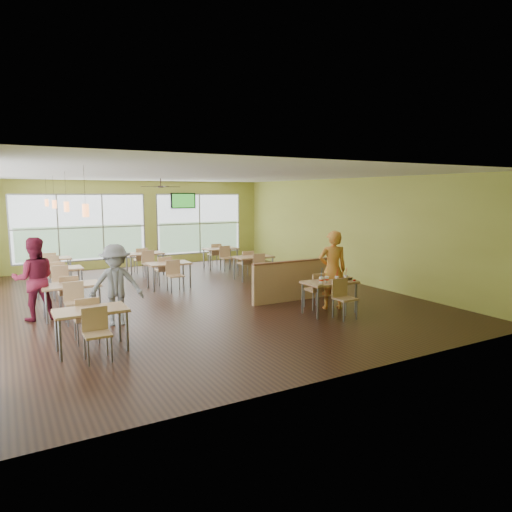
% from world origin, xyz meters
% --- Properties ---
extents(room, '(12.00, 12.04, 3.20)m').
position_xyz_m(room, '(0.00, 0.00, 1.60)').
color(room, black).
rests_on(room, ground).
extents(window_bays, '(9.24, 10.24, 2.38)m').
position_xyz_m(window_bays, '(-2.65, 3.08, 1.48)').
color(window_bays, white).
rests_on(window_bays, room).
extents(main_table, '(1.22, 1.52, 0.87)m').
position_xyz_m(main_table, '(2.00, -3.00, 0.63)').
color(main_table, tan).
rests_on(main_table, floor).
extents(half_wall_divider, '(2.40, 0.14, 1.04)m').
position_xyz_m(half_wall_divider, '(2.00, -1.55, 0.52)').
color(half_wall_divider, tan).
rests_on(half_wall_divider, floor).
extents(dining_tables, '(6.92, 8.72, 0.87)m').
position_xyz_m(dining_tables, '(-1.05, 1.71, 0.63)').
color(dining_tables, tan).
rests_on(dining_tables, floor).
extents(pendant_lights, '(0.11, 7.31, 0.86)m').
position_xyz_m(pendant_lights, '(-3.20, 0.68, 2.45)').
color(pendant_lights, '#2D2119').
rests_on(pendant_lights, ceiling).
extents(ceiling_fan, '(1.25, 1.25, 0.29)m').
position_xyz_m(ceiling_fan, '(-0.00, 3.00, 2.95)').
color(ceiling_fan, '#2D2119').
rests_on(ceiling_fan, ceiling).
extents(tv_backwall, '(1.00, 0.07, 0.60)m').
position_xyz_m(tv_backwall, '(1.80, 5.90, 2.45)').
color(tv_backwall, black).
rests_on(tv_backwall, wall_back).
extents(man_plaid, '(0.80, 0.67, 1.87)m').
position_xyz_m(man_plaid, '(2.32, -2.69, 0.94)').
color(man_plaid, '#DB4818').
rests_on(man_plaid, floor).
extents(patron_maroon, '(0.91, 0.72, 1.81)m').
position_xyz_m(patron_maroon, '(-3.91, -0.31, 0.90)').
color(patron_maroon, maroon).
rests_on(patron_maroon, floor).
extents(patron_grey, '(1.21, 0.85, 1.70)m').
position_xyz_m(patron_grey, '(-2.46, -1.57, 0.85)').
color(patron_grey, slate).
rests_on(patron_grey, floor).
extents(cup_blue, '(0.10, 0.10, 0.37)m').
position_xyz_m(cup_blue, '(1.70, -3.09, 0.83)').
color(cup_blue, white).
rests_on(cup_blue, main_table).
extents(cup_yellow, '(0.10, 0.10, 0.37)m').
position_xyz_m(cup_yellow, '(1.85, -3.09, 0.82)').
color(cup_yellow, white).
rests_on(cup_yellow, main_table).
extents(cup_red_near, '(0.09, 0.09, 0.34)m').
position_xyz_m(cup_red_near, '(2.10, -3.14, 0.82)').
color(cup_red_near, white).
rests_on(cup_red_near, main_table).
extents(cup_red_far, '(0.09, 0.09, 0.33)m').
position_xyz_m(cup_red_far, '(2.36, -3.14, 0.82)').
color(cup_red_far, white).
rests_on(cup_red_far, main_table).
extents(food_basket, '(0.23, 0.23, 0.05)m').
position_xyz_m(food_basket, '(2.50, -3.04, 0.78)').
color(food_basket, black).
rests_on(food_basket, main_table).
extents(ketchup_cup, '(0.07, 0.07, 0.03)m').
position_xyz_m(ketchup_cup, '(2.52, -3.25, 0.76)').
color(ketchup_cup, '#930E08').
rests_on(ketchup_cup, main_table).
extents(wrapper_left, '(0.17, 0.16, 0.04)m').
position_xyz_m(wrapper_left, '(1.52, -3.30, 0.77)').
color(wrapper_left, '#9D814C').
rests_on(wrapper_left, main_table).
extents(wrapper_mid, '(0.27, 0.26, 0.05)m').
position_xyz_m(wrapper_mid, '(1.94, -2.83, 0.78)').
color(wrapper_mid, '#9D814C').
rests_on(wrapper_mid, main_table).
extents(wrapper_right, '(0.15, 0.14, 0.03)m').
position_xyz_m(wrapper_right, '(2.23, -3.19, 0.77)').
color(wrapper_right, '#9D814C').
rests_on(wrapper_right, main_table).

